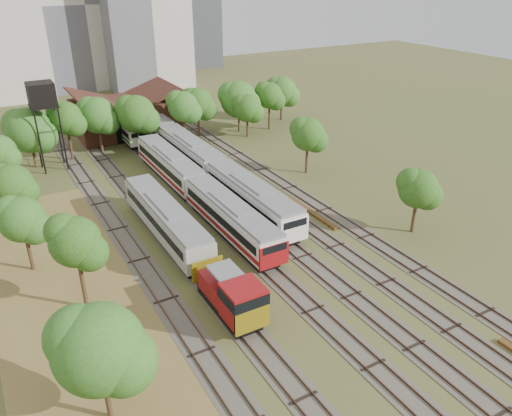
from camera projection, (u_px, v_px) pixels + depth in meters
ground at (357, 324)px, 39.36m from camera, size 240.00×240.00×0.00m
dry_grass_patch at (102, 341)px, 37.54m from camera, size 14.00×60.00×0.04m
tracks at (213, 206)px, 58.52m from camera, size 24.60×80.00×0.19m
railcar_red_set at (197, 189)px, 58.22m from camera, size 3.03×34.57×3.74m
railcar_green_set at (190, 153)px, 68.87m from camera, size 3.25×52.08×4.03m
railcar_rear at (124, 126)px, 81.24m from camera, size 2.83×16.08×3.49m
shunter_locomotive at (234, 297)px, 39.39m from camera, size 2.98×8.10×3.90m
old_grey_coach at (166, 220)px, 50.97m from camera, size 3.04×18.00×3.76m
water_tower at (42, 97)px, 65.01m from camera, size 3.44×3.44×11.87m
rail_pile_far at (311, 212)px, 56.73m from camera, size 0.57×9.18×0.30m
maintenance_shed at (126, 116)px, 82.81m from camera, size 16.45×11.55×7.58m
tree_band_left at (49, 249)px, 39.16m from camera, size 7.12×52.38×8.27m
tree_band_far at (167, 109)px, 76.71m from camera, size 48.24×9.60×8.60m
tree_band_right at (305, 135)px, 66.66m from camera, size 5.12×41.45×7.60m
tower_centre at (75, 2)px, 110.26m from camera, size 20.00×18.00×36.00m
tower_far_right at (192, 12)px, 134.10m from camera, size 12.00×12.00×28.00m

